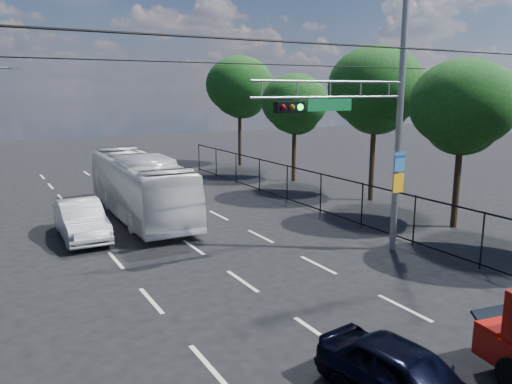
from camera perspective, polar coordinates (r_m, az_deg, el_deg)
lane_markings at (r=21.34m, az=-9.24°, el=-4.81°), size 6.12×38.00×0.01m
signal_mast at (r=18.10m, az=13.43°, el=8.95°), size 6.43×0.39×9.50m
utility_wires at (r=15.78m, az=-3.22°, el=16.12°), size 22.00×5.04×0.74m
fence_right at (r=23.29m, az=10.11°, el=-0.84°), size 0.06×34.03×2.00m
tree_right_b at (r=23.20m, az=22.53°, el=8.46°), size 4.50×4.50×7.31m
tree_right_c at (r=27.69m, az=13.47°, el=10.80°), size 5.10×5.10×8.29m
tree_right_d at (r=32.94m, az=4.43°, el=9.64°), size 4.32×4.32×7.02m
tree_right_e at (r=39.89m, az=-1.89°, el=11.57°), size 5.28×5.28×8.58m
navy_hatchback at (r=10.41m, az=16.93°, el=-19.79°), size 2.00×4.00×1.31m
white_bus at (r=24.44m, az=-13.17°, el=0.71°), size 2.82×10.73×2.97m
white_van at (r=21.66m, az=-19.38°, el=-3.00°), size 1.70×4.68×1.53m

